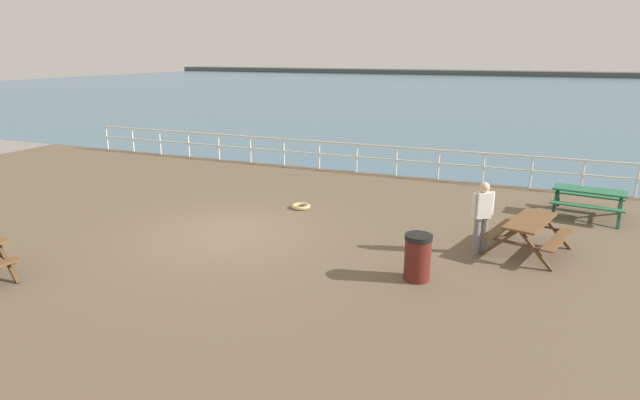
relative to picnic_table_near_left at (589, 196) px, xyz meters
The scene contains 9 objects.
ground_plane 9.80m from the picnic_table_near_left, 149.25° to the right, with size 30.00×24.00×0.20m, color brown.
sea_band 48.49m from the picnic_table_near_left, 99.98° to the left, with size 142.00×90.00×0.01m, color #476B84.
distant_shoreline 91.14m from the picnic_table_near_left, 95.29° to the left, with size 142.00×6.00×1.80m, color #4C4C47.
seaward_railing 8.84m from the picnic_table_near_left, 161.85° to the left, with size 23.07×0.07×1.08m.
picnic_table_near_left is the anchor object (origin of this frame).
picnic_table_near_right 3.72m from the picnic_table_near_left, 112.85° to the right, with size 1.93×2.14×0.80m.
visitor 4.65m from the picnic_table_near_left, 121.96° to the right, with size 0.45×0.37×1.66m.
litter_bin 6.80m from the picnic_table_near_left, 120.53° to the right, with size 0.55×0.55×0.95m.
rope_coil 7.98m from the picnic_table_near_left, 163.00° to the right, with size 0.55×0.55×0.11m, color tan.
Camera 1 is at (6.77, -10.27, 4.39)m, focal length 28.69 mm.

